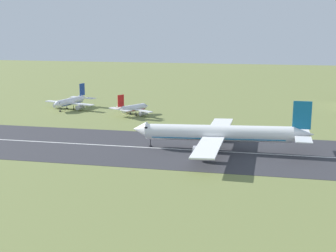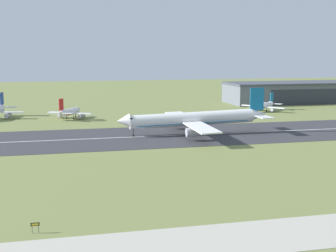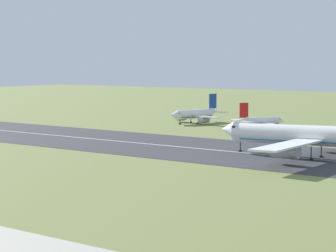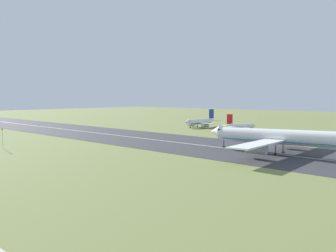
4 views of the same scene
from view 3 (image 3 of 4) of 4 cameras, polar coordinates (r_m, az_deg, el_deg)
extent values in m
plane|color=olive|center=(113.63, -8.38, -5.60)|extent=(756.72, 756.72, 0.00)
cube|color=#333338|center=(159.99, 6.26, -2.30)|extent=(516.72, 41.04, 0.06)
cube|color=silver|center=(159.98, 6.26, -2.29)|extent=(465.04, 0.70, 0.01)
cylinder|color=white|center=(151.62, 12.94, -0.83)|extent=(42.94, 5.24, 5.78)
cone|color=white|center=(162.35, 5.33, -0.30)|extent=(4.35, 4.69, 4.74)
cube|color=black|center=(161.09, 6.03, -0.02)|extent=(1.17, 3.95, 0.47)
cube|color=#146B9E|center=(151.77, 12.93, -1.31)|extent=(38.55, 4.94, 1.24)
cylinder|color=#A8A8B2|center=(163.57, 13.90, -1.27)|extent=(6.13, 2.95, 3.03)
cube|color=white|center=(139.75, 10.36, -1.66)|extent=(6.63, 22.80, 0.57)
cylinder|color=#A8A8B2|center=(142.13, 10.22, -2.22)|extent=(6.13, 2.95, 3.03)
cylinder|color=black|center=(161.13, 6.31, -1.72)|extent=(0.24, 0.24, 3.01)
cylinder|color=black|center=(161.29, 6.31, -2.17)|extent=(0.84, 0.84, 0.44)
cylinder|color=black|center=(154.76, 13.20, -2.13)|extent=(0.24, 0.24, 3.01)
cylinder|color=black|center=(154.93, 13.19, -2.60)|extent=(0.84, 0.84, 0.44)
cylinder|color=black|center=(149.71, 12.36, -2.37)|extent=(0.24, 0.24, 3.01)
cylinder|color=black|center=(149.90, 12.34, -2.86)|extent=(0.84, 0.84, 0.44)
cylinder|color=silver|center=(212.10, 8.21, 0.41)|extent=(8.32, 10.88, 2.79)
cone|color=silver|center=(215.59, 9.78, 0.47)|extent=(3.70, 3.62, 2.79)
cone|color=silver|center=(208.54, 6.49, 0.48)|extent=(3.92, 4.18, 2.51)
cube|color=black|center=(214.82, 9.47, 0.60)|extent=(2.59, 2.20, 0.44)
cube|color=red|center=(212.17, 8.21, 0.20)|extent=(7.61, 9.86, 0.20)
cube|color=silver|center=(207.33, 9.06, 0.14)|extent=(8.44, 6.39, 0.40)
cylinder|color=#A8A8B2|center=(208.24, 9.05, -0.14)|extent=(3.41, 3.99, 1.73)
cube|color=silver|center=(217.23, 7.50, 0.41)|extent=(8.44, 6.39, 0.40)
cylinder|color=#A8A8B2|center=(216.93, 7.68, 0.10)|extent=(3.41, 3.99, 1.73)
cube|color=red|center=(208.51, 6.62, 1.38)|extent=(1.87, 2.71, 4.75)
cube|color=silver|center=(205.51, 6.98, 0.37)|extent=(5.03, 4.54, 0.24)
cube|color=silver|center=(211.70, 6.06, 0.54)|extent=(5.03, 4.54, 0.24)
cylinder|color=black|center=(214.52, 9.21, -0.13)|extent=(0.24, 0.24, 1.53)
cylinder|color=black|center=(214.57, 9.21, -0.27)|extent=(0.84, 0.84, 0.44)
cylinder|color=black|center=(210.73, 8.36, -0.22)|extent=(0.24, 0.24, 1.53)
cylinder|color=black|center=(210.78, 8.36, -0.37)|extent=(0.84, 0.84, 0.44)
cylinder|color=black|center=(213.61, 7.91, -0.13)|extent=(0.24, 0.24, 1.53)
cylinder|color=black|center=(213.67, 7.91, -0.28)|extent=(0.84, 0.84, 0.44)
cylinder|color=silver|center=(234.26, 2.29, 1.05)|extent=(7.10, 15.95, 3.17)
cone|color=silver|center=(228.23, 0.55, 0.93)|extent=(3.80, 3.58, 3.17)
cone|color=silver|center=(240.78, 4.02, 1.30)|extent=(3.74, 4.42, 2.86)
cube|color=black|center=(229.19, 0.85, 1.11)|extent=(2.89, 1.76, 0.44)
cube|color=navy|center=(234.33, 2.29, 0.84)|extent=(6.55, 14.39, 0.20)
cube|color=silver|center=(239.38, 1.11, 1.02)|extent=(11.21, 5.40, 0.40)
cylinder|color=#A8A8B2|center=(238.48, 1.15, 0.70)|extent=(2.97, 4.49, 1.97)
cube|color=silver|center=(228.91, 3.40, 0.80)|extent=(11.21, 5.40, 0.40)
cylinder|color=#A8A8B2|center=(229.29, 3.15, 0.50)|extent=(2.97, 4.49, 1.97)
cube|color=navy|center=(240.14, 3.93, 2.18)|extent=(1.16, 3.41, 5.40)
cube|color=silver|center=(243.60, 3.34, 1.33)|extent=(5.47, 4.17, 0.24)
cube|color=silver|center=(237.78, 4.65, 1.22)|extent=(5.47, 4.17, 0.24)
cylinder|color=black|center=(230.14, 1.05, 0.36)|extent=(0.24, 0.24, 1.75)
cylinder|color=black|center=(230.20, 1.05, 0.19)|extent=(0.84, 0.84, 0.44)
cylinder|color=black|center=(236.01, 2.01, 0.49)|extent=(0.24, 0.24, 1.75)
cylinder|color=black|center=(236.07, 2.01, 0.33)|extent=(0.84, 0.84, 0.44)
cylinder|color=black|center=(233.18, 2.63, 0.42)|extent=(0.24, 0.24, 1.75)
cylinder|color=black|center=(233.24, 2.63, 0.26)|extent=(0.84, 0.84, 0.44)
camera|label=1|loc=(47.46, -47.26, 20.90)|focal=50.00mm
camera|label=2|loc=(102.91, -61.25, 5.73)|focal=50.00mm
camera|label=4|loc=(46.35, 11.16, -0.16)|focal=35.00mm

